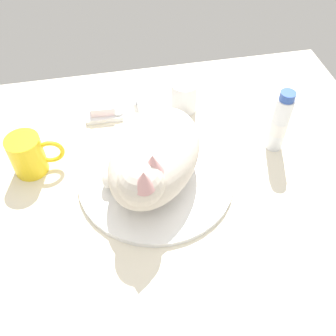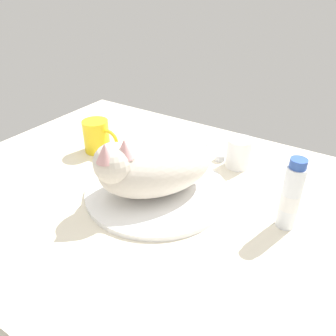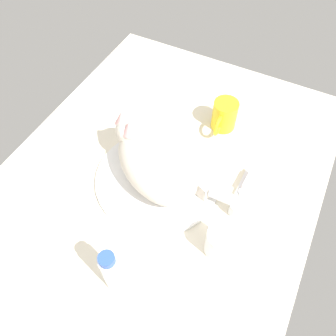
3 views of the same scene
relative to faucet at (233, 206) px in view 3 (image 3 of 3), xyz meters
The scene contains 9 objects.
ground_plane 21.53cm from the faucet, 90.00° to the right, with size 110.00×82.50×3.00cm, color silver.
sink_basin 21.23cm from the faucet, 90.00° to the right, with size 33.40×33.40×1.20cm, color white.
faucet is the anchor object (origin of this frame).
cat 22.64cm from the faucet, 91.86° to the right, with size 28.41×31.83×15.74cm.
coffee_mug 29.14cm from the faucet, 153.72° to the right, with size 11.56×7.28×9.19cm.
rinse_cup 11.11cm from the faucet, ahead, with size 6.48×6.48×7.91cm.
soap_dish 9.72cm from the faucet, 166.38° to the left, with size 9.00×6.40×1.20cm, color white.
soap_bar 9.53cm from the faucet, 166.38° to the left, with size 6.02×4.16×2.24cm, color silver.
toothpaste_bottle 33.36cm from the faucet, 29.76° to the right, with size 3.92×3.92×15.60cm.
Camera 3 is at (43.95, 25.50, 76.60)cm, focal length 36.32 mm.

